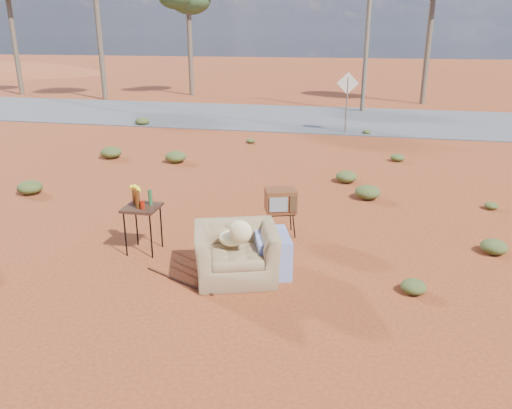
# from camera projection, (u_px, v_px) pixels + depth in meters

# --- Properties ---
(ground) EXTENTS (140.00, 140.00, 0.00)m
(ground) POSITION_uv_depth(u_px,v_px,m) (205.00, 274.00, 7.67)
(ground) COLOR brown
(ground) RESTS_ON ground
(highway) EXTENTS (140.00, 7.00, 0.04)m
(highway) POSITION_uv_depth(u_px,v_px,m) (313.00, 118.00, 21.50)
(highway) COLOR #565659
(highway) RESTS_ON ground
(dirt_mound) EXTENTS (26.00, 18.00, 2.00)m
(dirt_mound) POSITION_uv_depth(u_px,v_px,m) (6.00, 73.00, 45.20)
(dirt_mound) COLOR #9A4125
(dirt_mound) RESTS_ON ground
(armchair) EXTENTS (1.57, 1.32, 1.06)m
(armchair) POSITION_uv_depth(u_px,v_px,m) (243.00, 246.00, 7.47)
(armchair) COLOR olive
(armchair) RESTS_ON ground
(tv_unit) EXTENTS (0.65, 0.58, 0.87)m
(tv_unit) POSITION_uv_depth(u_px,v_px,m) (281.00, 201.00, 8.97)
(tv_unit) COLOR black
(tv_unit) RESTS_ON ground
(side_table) EXTENTS (0.58, 0.58, 1.12)m
(side_table) POSITION_uv_depth(u_px,v_px,m) (140.00, 204.00, 8.25)
(side_table) COLOR #381F14
(side_table) RESTS_ON ground
(rusty_bar) EXTENTS (1.27, 0.63, 0.04)m
(rusty_bar) POSITION_uv_depth(u_px,v_px,m) (179.00, 281.00, 7.44)
(rusty_bar) COLOR #4D2214
(rusty_bar) RESTS_ON ground
(road_sign) EXTENTS (0.78, 0.06, 2.19)m
(road_sign) POSITION_uv_depth(u_px,v_px,m) (347.00, 92.00, 17.94)
(road_sign) COLOR brown
(road_sign) RESTS_ON ground
(utility_pole_center) EXTENTS (1.40, 0.20, 8.00)m
(utility_pole_center) POSITION_uv_depth(u_px,v_px,m) (368.00, 18.00, 22.05)
(utility_pole_center) COLOR brown
(utility_pole_center) RESTS_ON ground
(scrub_patch) EXTENTS (17.49, 8.07, 0.33)m
(scrub_patch) POSITION_uv_depth(u_px,v_px,m) (230.00, 183.00, 11.86)
(scrub_patch) COLOR #465123
(scrub_patch) RESTS_ON ground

